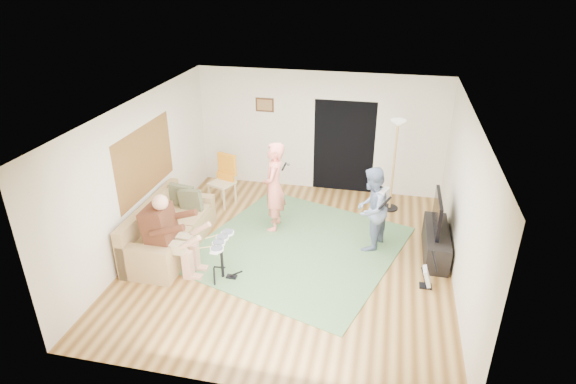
{
  "coord_description": "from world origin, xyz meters",
  "views": [
    {
      "loc": [
        1.48,
        -7.1,
        4.79
      ],
      "look_at": [
        -0.13,
        0.3,
        1.13
      ],
      "focal_mm": 30.0,
      "sensor_mm": 36.0,
      "label": 1
    }
  ],
  "objects_px": {
    "drum_kit": "(222,261)",
    "tv_cabinet": "(436,242)",
    "singer": "(274,187)",
    "television": "(437,213)",
    "torchiere_lamp": "(395,149)",
    "dining_chair": "(223,187)",
    "guitarist": "(371,209)",
    "sofa": "(166,234)",
    "guitar_spare": "(427,276)"
  },
  "relations": [
    {
      "from": "torchiere_lamp",
      "to": "tv_cabinet",
      "type": "distance_m",
      "value": 2.15
    },
    {
      "from": "sofa",
      "to": "torchiere_lamp",
      "type": "height_order",
      "value": "torchiere_lamp"
    },
    {
      "from": "drum_kit",
      "to": "guitar_spare",
      "type": "distance_m",
      "value": 3.35
    },
    {
      "from": "singer",
      "to": "guitar_spare",
      "type": "distance_m",
      "value": 3.24
    },
    {
      "from": "guitar_spare",
      "to": "dining_chair",
      "type": "xyz_separation_m",
      "value": [
        -4.2,
        2.15,
        0.19
      ]
    },
    {
      "from": "drum_kit",
      "to": "guitar_spare",
      "type": "relative_size",
      "value": 1.06
    },
    {
      "from": "guitar_spare",
      "to": "television",
      "type": "xyz_separation_m",
      "value": [
        0.13,
        1.02,
        0.65
      ]
    },
    {
      "from": "guitarist",
      "to": "drum_kit",
      "type": "bearing_deg",
      "value": -38.72
    },
    {
      "from": "guitarist",
      "to": "torchiere_lamp",
      "type": "distance_m",
      "value": 1.76
    },
    {
      "from": "guitar_spare",
      "to": "singer",
      "type": "bearing_deg",
      "value": 154.84
    },
    {
      "from": "television",
      "to": "torchiere_lamp",
      "type": "bearing_deg",
      "value": 115.63
    },
    {
      "from": "television",
      "to": "guitar_spare",
      "type": "bearing_deg",
      "value": -97.53
    },
    {
      "from": "dining_chair",
      "to": "tv_cabinet",
      "type": "height_order",
      "value": "dining_chair"
    },
    {
      "from": "television",
      "to": "drum_kit",
      "type": "bearing_deg",
      "value": -156.93
    },
    {
      "from": "sofa",
      "to": "television",
      "type": "relative_size",
      "value": 2.21
    },
    {
      "from": "guitarist",
      "to": "sofa",
      "type": "bearing_deg",
      "value": -58.39
    },
    {
      "from": "drum_kit",
      "to": "tv_cabinet",
      "type": "relative_size",
      "value": 0.54
    },
    {
      "from": "drum_kit",
      "to": "torchiere_lamp",
      "type": "distance_m",
      "value": 4.22
    },
    {
      "from": "torchiere_lamp",
      "to": "dining_chair",
      "type": "distance_m",
      "value": 3.71
    },
    {
      "from": "singer",
      "to": "guitar_spare",
      "type": "xyz_separation_m",
      "value": [
        2.87,
        -1.35,
        -0.69
      ]
    },
    {
      "from": "drum_kit",
      "to": "tv_cabinet",
      "type": "xyz_separation_m",
      "value": [
        3.5,
        1.47,
        -0.08
      ]
    },
    {
      "from": "guitar_spare",
      "to": "torchiere_lamp",
      "type": "height_order",
      "value": "torchiere_lamp"
    },
    {
      "from": "guitarist",
      "to": "guitar_spare",
      "type": "height_order",
      "value": "guitarist"
    },
    {
      "from": "sofa",
      "to": "torchiere_lamp",
      "type": "xyz_separation_m",
      "value": [
        3.96,
        2.46,
        1.05
      ]
    },
    {
      "from": "television",
      "to": "tv_cabinet",
      "type": "bearing_deg",
      "value": -0.0
    },
    {
      "from": "dining_chair",
      "to": "tv_cabinet",
      "type": "relative_size",
      "value": 0.78
    },
    {
      "from": "sofa",
      "to": "guitar_spare",
      "type": "height_order",
      "value": "sofa"
    },
    {
      "from": "dining_chair",
      "to": "television",
      "type": "relative_size",
      "value": 1.1
    },
    {
      "from": "singer",
      "to": "television",
      "type": "height_order",
      "value": "singer"
    },
    {
      "from": "sofa",
      "to": "singer",
      "type": "distance_m",
      "value": 2.17
    },
    {
      "from": "singer",
      "to": "dining_chair",
      "type": "bearing_deg",
      "value": -124.71
    },
    {
      "from": "guitar_spare",
      "to": "torchiere_lamp",
      "type": "distance_m",
      "value": 2.97
    },
    {
      "from": "tv_cabinet",
      "to": "sofa",
      "type": "bearing_deg",
      "value": -170.31
    },
    {
      "from": "singer",
      "to": "torchiere_lamp",
      "type": "relative_size",
      "value": 0.91
    },
    {
      "from": "drum_kit",
      "to": "torchiere_lamp",
      "type": "height_order",
      "value": "torchiere_lamp"
    },
    {
      "from": "tv_cabinet",
      "to": "torchiere_lamp",
      "type": "bearing_deg",
      "value": 117.03
    },
    {
      "from": "sofa",
      "to": "guitarist",
      "type": "xyz_separation_m",
      "value": [
        3.61,
        0.83,
        0.49
      ]
    },
    {
      "from": "singer",
      "to": "dining_chair",
      "type": "xyz_separation_m",
      "value": [
        -1.34,
        0.81,
        -0.5
      ]
    },
    {
      "from": "singer",
      "to": "guitarist",
      "type": "relative_size",
      "value": 1.13
    },
    {
      "from": "singer",
      "to": "television",
      "type": "xyz_separation_m",
      "value": [
        3.0,
        -0.33,
        -0.04
      ]
    },
    {
      "from": "torchiere_lamp",
      "to": "sofa",
      "type": "bearing_deg",
      "value": -148.13
    },
    {
      "from": "guitarist",
      "to": "tv_cabinet",
      "type": "xyz_separation_m",
      "value": [
        1.19,
        -0.01,
        -0.54
      ]
    },
    {
      "from": "singer",
      "to": "television",
      "type": "distance_m",
      "value": 3.02
    },
    {
      "from": "dining_chair",
      "to": "tv_cabinet",
      "type": "bearing_deg",
      "value": 4.96
    },
    {
      "from": "singer",
      "to": "guitarist",
      "type": "bearing_deg",
      "value": 76.66
    },
    {
      "from": "drum_kit",
      "to": "torchiere_lamp",
      "type": "relative_size",
      "value": 0.38
    },
    {
      "from": "guitar_spare",
      "to": "tv_cabinet",
      "type": "height_order",
      "value": "guitar_spare"
    },
    {
      "from": "guitar_spare",
      "to": "television",
      "type": "height_order",
      "value": "television"
    },
    {
      "from": "guitar_spare",
      "to": "dining_chair",
      "type": "height_order",
      "value": "dining_chair"
    },
    {
      "from": "tv_cabinet",
      "to": "dining_chair",
      "type": "bearing_deg",
      "value": 165.55
    }
  ]
}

